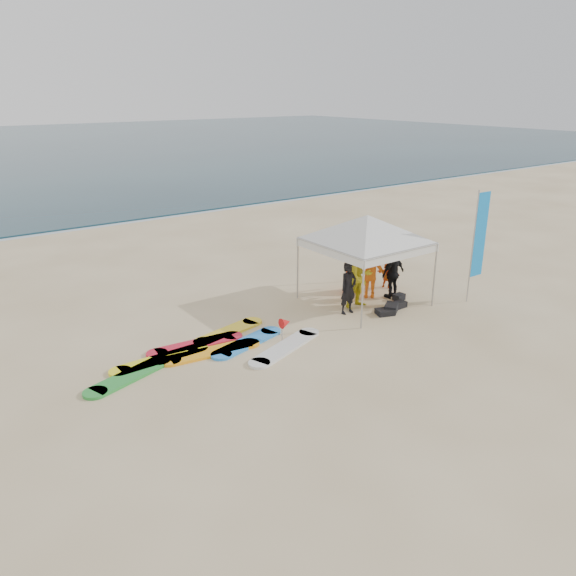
{
  "coord_description": "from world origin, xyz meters",
  "views": [
    {
      "loc": [
        -7.5,
        -8.97,
        6.3
      ],
      "look_at": [
        0.88,
        2.6,
        1.2
      ],
      "focal_mm": 35.0,
      "sensor_mm": 36.0,
      "label": 1
    }
  ],
  "objects_px": {
    "canopy_tent": "(368,215)",
    "person_seated": "(387,275)",
    "feather_flag": "(479,236)",
    "person_black_a": "(348,288)",
    "person_black_b": "(393,273)",
    "person_orange_b": "(352,265)",
    "person_yellow": "(360,278)",
    "surfboard_spread": "(211,350)",
    "person_orange_a": "(371,271)",
    "marker_pennant": "(286,323)"
  },
  "relations": [
    {
      "from": "feather_flag",
      "to": "surfboard_spread",
      "type": "bearing_deg",
      "value": 169.43
    },
    {
      "from": "canopy_tent",
      "to": "feather_flag",
      "type": "relative_size",
      "value": 1.19
    },
    {
      "from": "person_black_b",
      "to": "person_black_a",
      "type": "bearing_deg",
      "value": 2.42
    },
    {
      "from": "person_black_b",
      "to": "surfboard_spread",
      "type": "height_order",
      "value": "person_black_b"
    },
    {
      "from": "person_orange_b",
      "to": "person_seated",
      "type": "distance_m",
      "value": 1.39
    },
    {
      "from": "person_orange_b",
      "to": "surfboard_spread",
      "type": "relative_size",
      "value": 0.31
    },
    {
      "from": "person_black_b",
      "to": "surfboard_spread",
      "type": "bearing_deg",
      "value": -1.64
    },
    {
      "from": "feather_flag",
      "to": "surfboard_spread",
      "type": "distance_m",
      "value": 8.82
    },
    {
      "from": "person_black_a",
      "to": "person_yellow",
      "type": "distance_m",
      "value": 0.66
    },
    {
      "from": "person_yellow",
      "to": "feather_flag",
      "type": "distance_m",
      "value": 3.85
    },
    {
      "from": "person_yellow",
      "to": "person_orange_b",
      "type": "distance_m",
      "value": 1.34
    },
    {
      "from": "person_orange_b",
      "to": "feather_flag",
      "type": "relative_size",
      "value": 0.52
    },
    {
      "from": "person_yellow",
      "to": "canopy_tent",
      "type": "xyz_separation_m",
      "value": [
        0.41,
        0.23,
        1.81
      ]
    },
    {
      "from": "surfboard_spread",
      "to": "person_black_b",
      "type": "bearing_deg",
      "value": 0.72
    },
    {
      "from": "person_black_b",
      "to": "person_orange_b",
      "type": "bearing_deg",
      "value": -60.98
    },
    {
      "from": "feather_flag",
      "to": "person_black_a",
      "type": "bearing_deg",
      "value": 159.15
    },
    {
      "from": "person_seated",
      "to": "canopy_tent",
      "type": "xyz_separation_m",
      "value": [
        -1.56,
        -0.54,
        2.3
      ]
    },
    {
      "from": "canopy_tent",
      "to": "feather_flag",
      "type": "bearing_deg",
      "value": -33.31
    },
    {
      "from": "person_yellow",
      "to": "person_orange_a",
      "type": "relative_size",
      "value": 1.06
    },
    {
      "from": "person_orange_a",
      "to": "person_black_b",
      "type": "bearing_deg",
      "value": -175.64
    },
    {
      "from": "canopy_tent",
      "to": "person_black_b",
      "type": "bearing_deg",
      "value": -13.29
    },
    {
      "from": "person_yellow",
      "to": "marker_pennant",
      "type": "bearing_deg",
      "value": -170.41
    },
    {
      "from": "person_black_a",
      "to": "surfboard_spread",
      "type": "height_order",
      "value": "person_black_a"
    },
    {
      "from": "person_orange_a",
      "to": "person_black_b",
      "type": "xyz_separation_m",
      "value": [
        0.56,
        -0.44,
        -0.08
      ]
    },
    {
      "from": "person_black_a",
      "to": "feather_flag",
      "type": "xyz_separation_m",
      "value": [
        3.9,
        -1.49,
        1.29
      ]
    },
    {
      "from": "person_orange_a",
      "to": "feather_flag",
      "type": "xyz_separation_m",
      "value": [
        2.44,
        -2.09,
        1.18
      ]
    },
    {
      "from": "person_black_a",
      "to": "person_yellow",
      "type": "height_order",
      "value": "person_yellow"
    },
    {
      "from": "person_seated",
      "to": "feather_flag",
      "type": "relative_size",
      "value": 0.25
    },
    {
      "from": "person_black_b",
      "to": "person_orange_b",
      "type": "xyz_separation_m",
      "value": [
        -0.69,
        1.14,
        0.11
      ]
    },
    {
      "from": "canopy_tent",
      "to": "marker_pennant",
      "type": "xyz_separation_m",
      "value": [
        -3.62,
        -0.87,
        -2.25
      ]
    },
    {
      "from": "person_orange_a",
      "to": "marker_pennant",
      "type": "height_order",
      "value": "person_orange_a"
    },
    {
      "from": "person_yellow",
      "to": "canopy_tent",
      "type": "bearing_deg",
      "value": 28.25
    },
    {
      "from": "person_seated",
      "to": "surfboard_spread",
      "type": "height_order",
      "value": "person_seated"
    },
    {
      "from": "person_orange_b",
      "to": "feather_flag",
      "type": "xyz_separation_m",
      "value": [
        2.58,
        -2.79,
        1.15
      ]
    },
    {
      "from": "canopy_tent",
      "to": "person_seated",
      "type": "bearing_deg",
      "value": 18.96
    },
    {
      "from": "person_orange_b",
      "to": "person_seated",
      "type": "height_order",
      "value": "person_orange_b"
    },
    {
      "from": "person_orange_a",
      "to": "surfboard_spread",
      "type": "bearing_deg",
      "value": 47.34
    },
    {
      "from": "person_orange_a",
      "to": "feather_flag",
      "type": "distance_m",
      "value": 3.42
    },
    {
      "from": "person_orange_a",
      "to": "feather_flag",
      "type": "height_order",
      "value": "feather_flag"
    },
    {
      "from": "marker_pennant",
      "to": "canopy_tent",
      "type": "bearing_deg",
      "value": 13.51
    },
    {
      "from": "person_black_a",
      "to": "person_seated",
      "type": "relative_size",
      "value": 1.75
    },
    {
      "from": "person_yellow",
      "to": "surfboard_spread",
      "type": "xyz_separation_m",
      "value": [
        -5.15,
        -0.08,
        -0.9
      ]
    },
    {
      "from": "person_orange_b",
      "to": "feather_flag",
      "type": "height_order",
      "value": "feather_flag"
    },
    {
      "from": "person_black_a",
      "to": "surfboard_spread",
      "type": "distance_m",
      "value": 4.59
    },
    {
      "from": "person_black_b",
      "to": "marker_pennant",
      "type": "distance_m",
      "value": 4.67
    },
    {
      "from": "person_black_a",
      "to": "person_seated",
      "type": "bearing_deg",
      "value": 20.05
    },
    {
      "from": "feather_flag",
      "to": "person_black_b",
      "type": "bearing_deg",
      "value": 138.65
    },
    {
      "from": "person_orange_b",
      "to": "marker_pennant",
      "type": "bearing_deg",
      "value": -6.99
    },
    {
      "from": "person_black_a",
      "to": "marker_pennant",
      "type": "bearing_deg",
      "value": -169.75
    },
    {
      "from": "person_yellow",
      "to": "marker_pennant",
      "type": "xyz_separation_m",
      "value": [
        -3.21,
        -0.64,
        -0.44
      ]
    }
  ]
}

